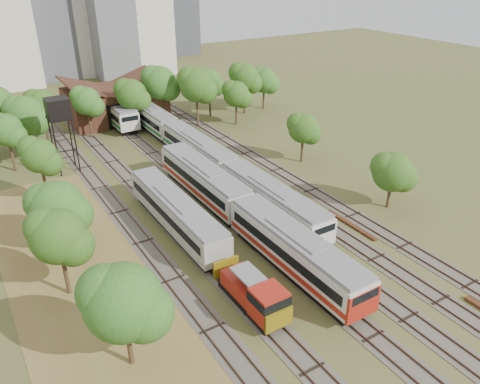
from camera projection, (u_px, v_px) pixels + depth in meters
ground at (354, 298)px, 39.71m from camera, size 240.00×240.00×0.00m
dry_grass_patch at (117, 320)px, 37.26m from camera, size 14.00×60.00×0.04m
tracks at (207, 188)px, 58.28m from camera, size 24.60×80.00×0.19m
railcar_red_set at (244, 211)px, 48.69m from camera, size 3.31×34.58×4.10m
railcar_green_set at (198, 150)px, 64.20m from camera, size 3.13×52.08×3.87m
railcar_rear at (114, 111)px, 80.10m from camera, size 3.28×16.08×4.06m
shunter_locomotive at (256, 296)px, 37.55m from camera, size 2.52×8.10×3.30m
old_grey_coach at (176, 213)px, 48.61m from camera, size 3.06×18.00×3.79m
water_tower at (58, 110)px, 59.39m from camera, size 2.87×2.87×9.95m
rail_pile_far at (351, 225)px, 50.25m from camera, size 0.45×7.17×0.23m
maintenance_shed at (115, 103)px, 81.76m from camera, size 16.45×11.55×7.58m
tree_band_left at (41, 186)px, 47.41m from camera, size 8.60×75.34×8.22m
tree_band_far at (156, 91)px, 76.44m from camera, size 46.51×10.95×9.74m
tree_band_right at (304, 128)px, 63.97m from camera, size 5.08×38.83×7.47m
tower_far_right at (171, 2)px, 132.60m from camera, size 12.00×12.00×28.00m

